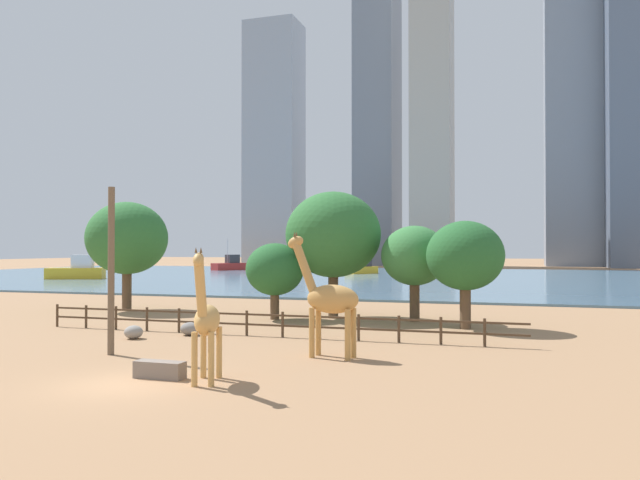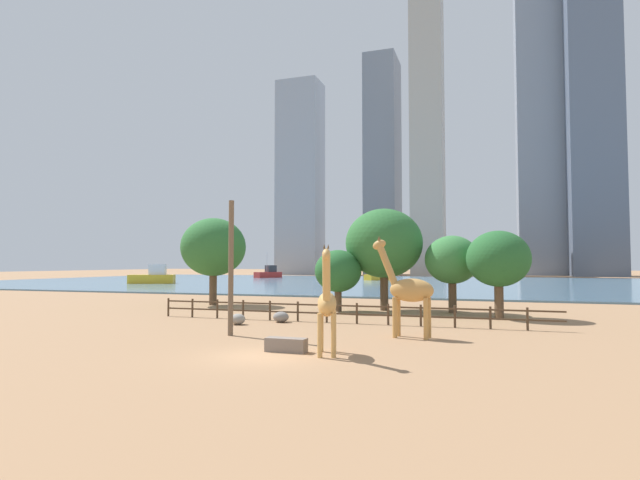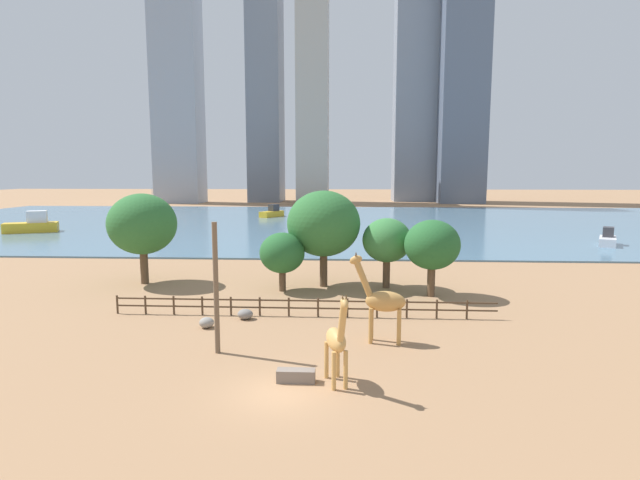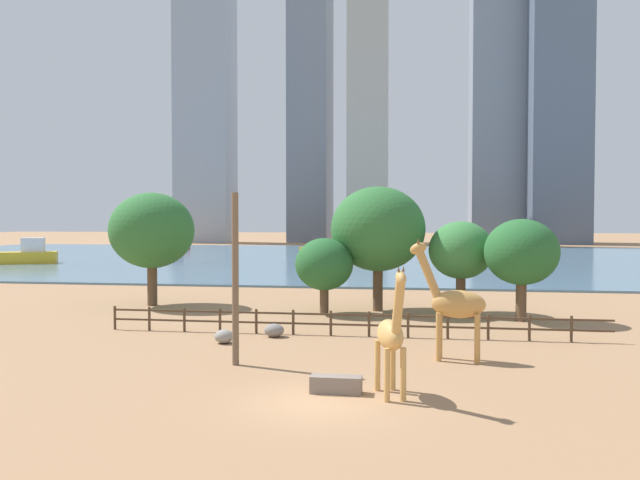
% 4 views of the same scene
% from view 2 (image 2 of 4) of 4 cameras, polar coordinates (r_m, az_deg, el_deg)
% --- Properties ---
extents(ground_plane, '(400.00, 400.00, 0.00)m').
position_cam_2_polar(ground_plane, '(99.31, 13.37, -4.81)').
color(ground_plane, '#9E7551').
extents(harbor_water, '(180.00, 86.00, 0.20)m').
position_cam_2_polar(harbor_water, '(96.32, 13.21, -4.82)').
color(harbor_water, slate).
rests_on(harbor_water, ground).
extents(giraffe_tall, '(1.31, 2.78, 4.58)m').
position_cam_2_polar(giraffe_tall, '(20.94, 0.81, -7.32)').
color(giraffe_tall, tan).
rests_on(giraffe_tall, ground).
extents(giraffe_companion, '(3.35, 1.18, 5.26)m').
position_cam_2_polar(giraffe_companion, '(26.19, 10.02, -5.61)').
color(giraffe_companion, '#C18C47').
rests_on(giraffe_companion, ground).
extents(utility_pole, '(0.28, 0.28, 7.17)m').
position_cam_2_polar(utility_pole, '(26.95, -10.15, -3.12)').
color(utility_pole, brown).
rests_on(utility_pole, ground).
extents(boulder_near_fence, '(0.93, 0.90, 0.68)m').
position_cam_2_polar(boulder_near_fence, '(31.82, -9.37, -8.92)').
color(boulder_near_fence, gray).
rests_on(boulder_near_fence, ground).
extents(boulder_by_pole, '(1.03, 0.91, 0.69)m').
position_cam_2_polar(boulder_by_pole, '(32.74, -4.49, -8.76)').
color(boulder_by_pole, gray).
rests_on(boulder_by_pole, ground).
extents(feeding_trough, '(1.80, 0.60, 0.60)m').
position_cam_2_polar(feeding_trough, '(21.99, -3.89, -11.87)').
color(feeding_trough, '#72665B').
rests_on(feeding_trough, ground).
extents(enclosure_fence, '(26.12, 0.14, 1.30)m').
position_cam_2_polar(enclosure_fence, '(32.35, 1.71, -8.10)').
color(enclosure_fence, '#4C3826').
rests_on(enclosure_fence, ground).
extents(tree_left_large, '(6.25, 6.25, 8.27)m').
position_cam_2_polar(tree_left_large, '(40.91, 7.32, -0.39)').
color(tree_left_large, brown).
rests_on(tree_left_large, ground).
extents(tree_center_broad, '(4.37, 4.37, 6.11)m').
position_cam_2_polar(tree_center_broad, '(37.05, 19.71, -2.07)').
color(tree_center_broad, brown).
rests_on(tree_center_broad, ground).
extents(tree_right_tall, '(5.92, 5.92, 7.97)m').
position_cam_2_polar(tree_right_tall, '(46.84, -12.08, -0.83)').
color(tree_right_tall, brown).
rests_on(tree_right_tall, ground).
extents(tree_left_small, '(3.72, 3.72, 4.88)m').
position_cam_2_polar(tree_left_small, '(39.79, 2.08, -3.59)').
color(tree_left_small, brown).
rests_on(tree_left_small, ground).
extents(tree_right_small, '(4.15, 4.15, 5.97)m').
position_cam_2_polar(tree_right_small, '(39.91, 14.85, -2.24)').
color(tree_right_small, brown).
rests_on(tree_right_small, ground).
extents(boat_ferry, '(8.31, 5.84, 3.45)m').
position_cam_2_polar(boat_ferry, '(94.59, -18.54, -4.02)').
color(boat_ferry, gold).
rests_on(boat_ferry, harbor_water).
extents(boat_tug, '(5.57, 7.46, 6.38)m').
position_cam_2_polar(boat_tug, '(126.88, -5.90, -3.82)').
color(boat_tug, '#B22D28').
rests_on(boat_tug, harbor_water).
extents(boat_barge, '(4.94, 6.46, 2.71)m').
position_cam_2_polar(boat_barge, '(108.61, 6.60, -4.08)').
color(boat_barge, gold).
rests_on(boat_barge, harbor_water).
extents(skyline_tower_needle, '(9.65, 11.79, 103.58)m').
position_cam_2_polar(skyline_tower_needle, '(163.17, 12.15, 14.48)').
color(skyline_tower_needle, '#ADA89E').
rests_on(skyline_tower_needle, ground).
extents(skyline_block_central, '(10.76, 15.30, 75.28)m').
position_cam_2_polar(skyline_block_central, '(175.81, 7.18, 8.43)').
color(skyline_block_central, slate).
rests_on(skyline_block_central, ground).
extents(skyline_tower_glass, '(14.51, 11.14, 66.58)m').
position_cam_2_polar(skyline_tower_glass, '(173.53, -2.27, 7.10)').
color(skyline_tower_glass, '#939EAD').
rests_on(skyline_tower_glass, ground).
extents(skyline_block_left, '(14.94, 12.86, 106.81)m').
position_cam_2_polar(skyline_block_left, '(182.99, 23.88, 13.28)').
color(skyline_block_left, gray).
rests_on(skyline_block_left, ground).
extents(skyline_block_right, '(14.35, 9.85, 99.43)m').
position_cam_2_polar(skyline_block_right, '(171.70, 28.82, 13.16)').
color(skyline_block_right, slate).
rests_on(skyline_block_right, ground).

